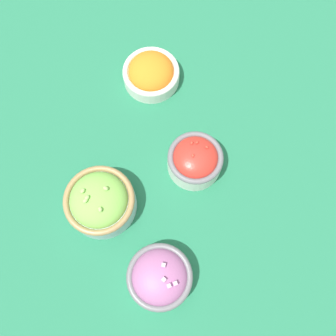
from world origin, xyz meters
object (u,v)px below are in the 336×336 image
object	(u,v)px
bowl_cherry_tomatoes	(195,160)
bowl_red_onion	(160,277)
bowl_carrots	(151,73)
bowl_lettuce	(100,201)

from	to	relation	value
bowl_cherry_tomatoes	bowl_red_onion	bearing A→B (deg)	177.36
bowl_carrots	bowl_red_onion	bearing A→B (deg)	-162.60
bowl_lettuce	bowl_red_onion	xyz separation A→B (m)	(-0.11, -0.15, -0.01)
bowl_lettuce	bowl_cherry_tomatoes	world-z (taller)	bowl_lettuce
bowl_lettuce	bowl_cherry_tomatoes	distance (m)	0.21
bowl_lettuce	bowl_carrots	bearing A→B (deg)	-3.34
bowl_cherry_tomatoes	bowl_red_onion	distance (m)	0.24
bowl_red_onion	bowl_carrots	bearing A→B (deg)	17.40
bowl_carrots	bowl_cherry_tomatoes	bearing A→B (deg)	-141.63
bowl_red_onion	bowl_lettuce	bearing A→B (deg)	54.16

